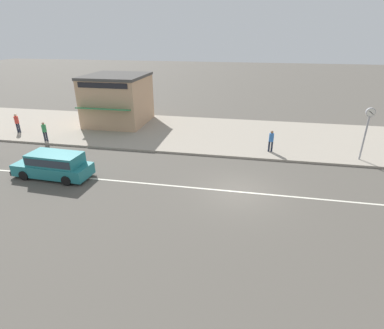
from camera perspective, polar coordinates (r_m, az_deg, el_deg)
The scene contains 9 objects.
ground_plane at distance 17.06m, azimuth 8.81°, elevation -5.17°, with size 160.00×160.00×0.00m, color #544F47.
lane_centre_stripe at distance 17.06m, azimuth 8.81°, elevation -5.16°, with size 50.40×0.14×0.01m, color silver.
kerb_strip at distance 26.13m, azimuth 9.86°, elevation 5.40°, with size 68.00×10.00×0.15m, color #9E9384.
minivan_teal_1 at distance 20.05m, azimuth -24.80°, elevation 0.04°, with size 4.88×2.02×1.56m.
street_clock at distance 22.97m, azimuth 30.51°, elevation 6.87°, with size 0.58×0.22×3.60m.
pedestrian_near_clock at distance 22.50m, azimuth 14.85°, elevation 4.62°, with size 0.34×0.34×1.60m.
pedestrian_mid_kerb at distance 26.72m, azimuth -26.31°, elevation 5.87°, with size 0.34×0.34×1.56m.
pedestrian_by_shop at distance 30.24m, azimuth -30.39°, elevation 7.05°, with size 0.34×0.34×1.66m.
shopfront_corner_warung at distance 29.74m, azimuth -13.96°, elevation 11.96°, with size 5.35×6.37×4.51m.
Camera 1 is at (0.21, -14.96, 8.20)m, focal length 28.00 mm.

